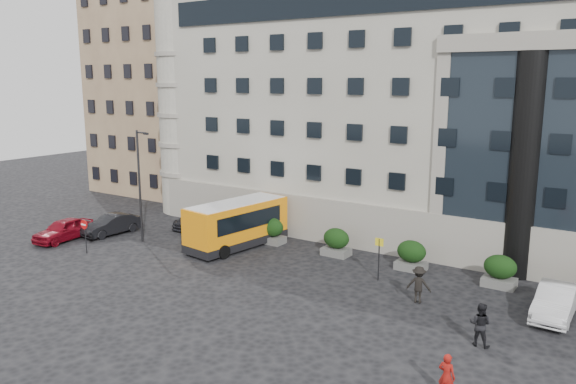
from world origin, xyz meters
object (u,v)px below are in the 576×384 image
object	(u,v)px
hedge_d	(500,271)
parked_car_c	(198,218)
hedge_c	(411,255)
minibus	(237,222)
red_truck	(212,185)
street_lamp	(140,182)
bus_stop_sign	(379,252)
pedestrian_c	(419,285)
no_entry_sign	(85,230)
white_taxi	(556,301)
hedge_a	(272,230)
parked_car_d	(227,196)
parked_car_a	(64,230)
hedge_b	(336,242)
parked_car_b	(111,225)
pedestrian_a	(447,376)
pedestrian_b	(480,324)

from	to	relation	value
hedge_d	parked_car_c	distance (m)	23.11
hedge_c	minibus	size ratio (longest dim) A/B	0.23
red_truck	street_lamp	bearing A→B (deg)	-83.57
hedge_d	street_lamp	world-z (taller)	street_lamp
bus_stop_sign	pedestrian_c	size ratio (longest dim) A/B	1.29
bus_stop_sign	parked_car_c	world-z (taller)	bus_stop_sign
hedge_c	no_entry_sign	bearing A→B (deg)	-155.51
white_taxi	hedge_a	bearing A→B (deg)	172.30
red_truck	white_taxi	bearing A→B (deg)	-34.14
street_lamp	parked_car_d	distance (m)	13.82
hedge_a	red_truck	distance (m)	15.78
parked_car_a	pedestrian_c	world-z (taller)	pedestrian_c
street_lamp	no_entry_sign	xyz separation A→B (m)	(-1.06, -4.04, -2.72)
hedge_d	red_truck	bearing A→B (deg)	163.01
hedge_a	minibus	size ratio (longest dim) A/B	0.23
hedge_a	hedge_b	world-z (taller)	same
red_truck	pedestrian_c	world-z (taller)	red_truck
street_lamp	parked_car_b	distance (m)	5.00
parked_car_b	pedestrian_c	size ratio (longest dim) A/B	2.31
hedge_d	pedestrian_a	distance (m)	12.85
parked_car_b	red_truck	bearing A→B (deg)	102.94
hedge_d	pedestrian_c	xyz separation A→B (m)	(-2.98, -4.70, 0.05)
street_lamp	parked_car_c	size ratio (longest dim) A/B	1.67
street_lamp	minibus	size ratio (longest dim) A/B	1.01
parked_car_d	red_truck	bearing A→B (deg)	174.84
street_lamp	parked_car_d	world-z (taller)	street_lamp
parked_car_d	pedestrian_c	world-z (taller)	pedestrian_c
minibus	street_lamp	bearing A→B (deg)	-148.82
bus_stop_sign	parked_car_a	bearing A→B (deg)	-167.76
minibus	parked_car_a	xyz separation A→B (m)	(-11.51, -5.64, -0.96)
hedge_d	parked_car_d	xyz separation A→B (m)	(-26.48, 8.20, -0.22)
white_taxi	bus_stop_sign	bearing A→B (deg)	-178.91
hedge_a	hedge_b	size ratio (longest dim) A/B	1.00
hedge_a	minibus	xyz separation A→B (m)	(-1.49, -2.05, 0.82)
parked_car_a	pedestrian_a	size ratio (longest dim) A/B	2.62
hedge_c	hedge_a	bearing A→B (deg)	180.00
hedge_b	parked_car_c	size ratio (longest dim) A/B	0.38
red_truck	parked_car_d	xyz separation A→B (m)	(2.23, -0.57, -0.75)
hedge_c	white_taxi	bearing A→B (deg)	-17.63
red_truck	parked_car_d	size ratio (longest dim) A/B	1.11
parked_car_c	pedestrian_b	size ratio (longest dim) A/B	2.44
hedge_c	pedestrian_c	distance (m)	5.19
pedestrian_a	pedestrian_c	xyz separation A→B (m)	(-4.08, 8.10, 0.10)
pedestrian_a	no_entry_sign	bearing A→B (deg)	-0.82
hedge_c	parked_car_b	bearing A→B (deg)	-167.75
pedestrian_c	parked_car_b	bearing A→B (deg)	-9.75
pedestrian_b	hedge_c	bearing A→B (deg)	-52.05
parked_car_b	pedestrian_a	size ratio (longest dim) A/B	2.57
parked_car_c	parked_car_b	bearing A→B (deg)	-128.45
red_truck	pedestrian_c	size ratio (longest dim) A/B	2.91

